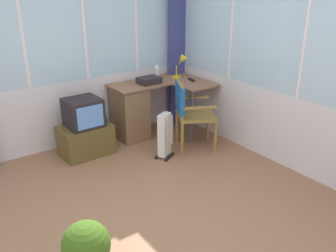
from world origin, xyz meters
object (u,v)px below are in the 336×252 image
object	(u,v)px
desk	(135,109)
tv_on_stand	(85,130)
spray_bottle	(157,72)
tv_remote	(191,80)
potted_plant	(87,249)
desk_lamp	(183,62)
paper_tray	(149,80)
wooden_armchair	(187,107)
space_heater	(165,135)

from	to	relation	value
desk	tv_on_stand	world-z (taller)	desk
spray_bottle	tv_on_stand	distance (m)	1.40
tv_remote	potted_plant	size ratio (longest dim) A/B	0.31
desk_lamp	paper_tray	xyz separation A→B (m)	(-0.58, 0.02, -0.18)
tv_remote	tv_on_stand	distance (m)	1.67
tv_remote	wooden_armchair	xyz separation A→B (m)	(-0.43, -0.44, -0.20)
paper_tray	space_heater	size ratio (longest dim) A/B	0.51
space_heater	potted_plant	size ratio (longest dim) A/B	1.23
tv_remote	spray_bottle	xyz separation A→B (m)	(-0.33, 0.39, 0.09)
spray_bottle	paper_tray	size ratio (longest dim) A/B	0.72
desk	spray_bottle	xyz separation A→B (m)	(0.46, 0.12, 0.46)
tv_remote	tv_on_stand	size ratio (longest dim) A/B	0.20
paper_tray	tv_on_stand	size ratio (longest dim) A/B	0.40
desk_lamp	spray_bottle	distance (m)	0.40
paper_tray	wooden_armchair	bearing A→B (deg)	-77.16
wooden_armchair	tv_on_stand	xyz separation A→B (m)	(-1.18, 0.61, -0.25)
desk_lamp	potted_plant	world-z (taller)	desk_lamp
desk	tv_on_stand	size ratio (longest dim) A/B	1.73
desk_lamp	tv_on_stand	size ratio (longest dim) A/B	0.47
desk	spray_bottle	world-z (taller)	spray_bottle
paper_tray	wooden_armchair	xyz separation A→B (m)	(0.15, -0.67, -0.24)
wooden_armchair	space_heater	world-z (taller)	wooden_armchair
desk_lamp	paper_tray	world-z (taller)	desk_lamp
tv_on_stand	paper_tray	bearing A→B (deg)	3.06
tv_on_stand	wooden_armchair	bearing A→B (deg)	-27.51
tv_on_stand	spray_bottle	bearing A→B (deg)	9.66
paper_tray	spray_bottle	bearing A→B (deg)	33.47
space_heater	potted_plant	xyz separation A→B (m)	(-1.66, -1.32, -0.04)
desk	desk_lamp	size ratio (longest dim) A/B	3.68
tv_remote	wooden_armchair	world-z (taller)	wooden_armchair
desk	tv_on_stand	distance (m)	0.82
tv_remote	desk	bearing A→B (deg)	175.42
desk_lamp	wooden_armchair	distance (m)	0.89
spray_bottle	wooden_armchair	world-z (taller)	spray_bottle
desk_lamp	tv_remote	distance (m)	0.30
tv_on_stand	potted_plant	distance (m)	2.16
tv_remote	space_heater	distance (m)	1.06
spray_bottle	tv_on_stand	world-z (taller)	spray_bottle
desk	wooden_armchair	bearing A→B (deg)	-62.38
tv_remote	potted_plant	world-z (taller)	tv_remote
desk	tv_remote	distance (m)	0.92
desk_lamp	tv_on_stand	bearing A→B (deg)	-178.62
desk_lamp	wooden_armchair	xyz separation A→B (m)	(-0.43, -0.65, -0.42)
desk_lamp	space_heater	xyz separation A→B (m)	(-0.81, -0.70, -0.70)
tv_remote	wooden_armchair	distance (m)	0.65
wooden_armchair	potted_plant	distance (m)	2.48
spray_bottle	potted_plant	xyz separation A→B (m)	(-2.14, -2.20, -0.62)
tv_on_stand	desk_lamp	bearing A→B (deg)	1.38
space_heater	potted_plant	world-z (taller)	space_heater
desk	space_heater	distance (m)	0.77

